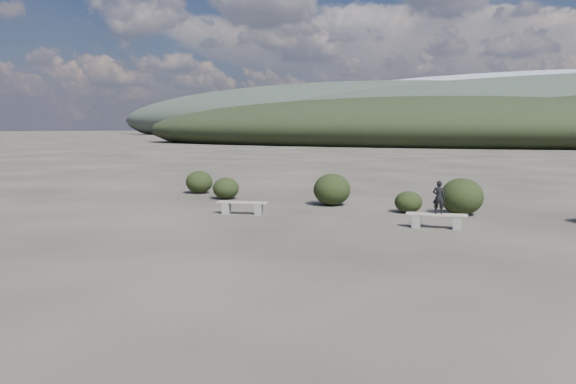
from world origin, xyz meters
The scene contains 10 objects.
ground centered at (0.00, 0.00, 0.00)m, with size 1200.00×1200.00×0.00m, color #2F2B24.
bench_left centered at (-3.06, 5.31, 0.26)m, with size 1.78×0.86×0.44m.
bench_right centered at (3.51, 5.67, 0.27)m, with size 1.81×0.73×0.44m.
seated_person centered at (3.56, 5.68, 0.93)m, with size 0.36×0.24×0.98m, color black.
shrub_a centered at (-5.96, 8.55, 0.45)m, with size 1.10×1.10×0.90m, color black.
shrub_b centered at (-1.24, 8.84, 0.61)m, with size 1.43×1.43×1.23m, color black.
shrub_c centered at (1.91, 8.31, 0.38)m, with size 0.96×0.96×0.77m, color black.
shrub_d centered at (3.65, 8.69, 0.63)m, with size 1.45×1.45×1.27m, color black.
shrub_f centered at (-8.23, 9.73, 0.52)m, with size 1.22×1.22×1.03m, color black.
mountain_ridges centered at (-7.48, 339.06, 10.84)m, with size 500.00×400.00×56.00m.
Camera 1 is at (7.33, -10.88, 2.94)m, focal length 35.00 mm.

